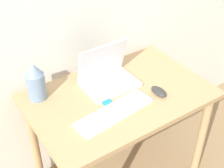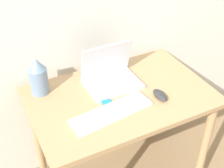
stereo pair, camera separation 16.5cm
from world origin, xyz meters
name	(u,v)px [view 2 (the right image)]	position (x,y,z in m)	size (l,w,h in m)	color
desk	(120,110)	(0.00, 0.33, 0.64)	(1.01, 0.66, 0.76)	tan
laptop	(110,76)	(0.00, 0.45, 0.81)	(0.31, 0.23, 0.24)	silver
keyboard	(112,112)	(-0.12, 0.21, 0.77)	(0.45, 0.17, 0.02)	white
mouse	(160,95)	(0.18, 0.21, 0.78)	(0.06, 0.11, 0.03)	#2D2D2D
vase	(38,76)	(-0.39, 0.55, 0.87)	(0.10, 0.10, 0.22)	slate
mp3_player	(106,102)	(-0.10, 0.30, 0.77)	(0.05, 0.05, 0.01)	#1E7FB7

